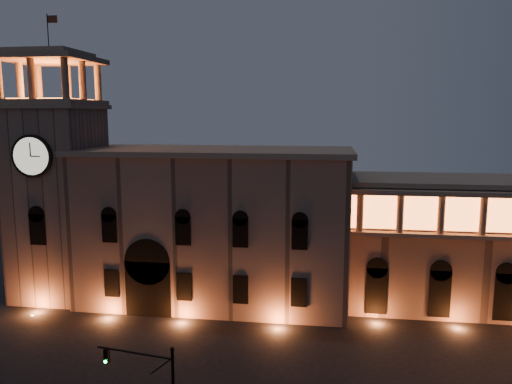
# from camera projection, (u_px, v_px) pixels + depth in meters

# --- Properties ---
(government_building) EXTENTS (30.80, 12.80, 17.60)m
(government_building) POSITION_uv_depth(u_px,v_px,m) (214.00, 226.00, 57.03)
(government_building) COLOR #816454
(government_building) RESTS_ON ground
(clock_tower) EXTENTS (9.80, 9.80, 32.40)m
(clock_tower) POSITION_uv_depth(u_px,v_px,m) (58.00, 191.00, 58.10)
(clock_tower) COLOR #816454
(clock_tower) RESTS_ON ground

